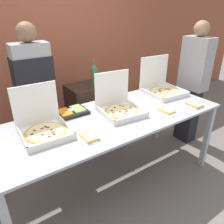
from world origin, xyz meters
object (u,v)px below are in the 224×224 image
at_px(pizza_box_far_right, 43,125).
at_px(person_guest_cap, 193,83).
at_px(paper_plate_front_left, 194,105).
at_px(paper_plate_front_right, 167,111).
at_px(paper_plate_front_center, 89,137).
at_px(pizza_box_near_right, 162,87).
at_px(pizza_box_far_left, 119,106).
at_px(soda_can_silver, 109,80).
at_px(person_server_vest, 36,94).
at_px(veggie_tray, 71,112).
at_px(soda_bottle, 94,74).

distance_m(pizza_box_far_right, person_guest_cap, 2.24).
bearing_deg(paper_plate_front_left, paper_plate_front_right, 168.94).
bearing_deg(pizza_box_far_right, paper_plate_front_right, -13.05).
bearing_deg(paper_plate_front_center, pizza_box_far_right, 132.23).
xyz_separation_m(pizza_box_far_right, paper_plate_front_left, (1.63, -0.40, -0.06)).
bearing_deg(pizza_box_near_right, pizza_box_far_left, -164.20).
distance_m(paper_plate_front_right, soda_can_silver, 0.99).
relative_size(pizza_box_far_right, person_server_vest, 0.25).
bearing_deg(veggie_tray, pizza_box_far_left, -29.45).
bearing_deg(pizza_box_far_left, person_guest_cap, 10.51).
bearing_deg(paper_plate_front_left, soda_bottle, 121.36).
bearing_deg(pizza_box_far_right, person_guest_cap, 3.69).
bearing_deg(paper_plate_front_center, veggie_tray, 81.52).
bearing_deg(pizza_box_near_right, person_guest_cap, -0.94).
relative_size(paper_plate_front_right, paper_plate_front_left, 1.24).
xyz_separation_m(soda_can_silver, person_server_vest, (-0.98, 0.07, -0.02)).
distance_m(pizza_box_far_left, paper_plate_front_left, 0.89).
height_order(person_server_vest, person_guest_cap, person_server_vest).
relative_size(pizza_box_far_left, veggie_tray, 1.40).
relative_size(paper_plate_front_center, veggie_tray, 0.62).
relative_size(paper_plate_front_center, soda_can_silver, 1.68).
xyz_separation_m(paper_plate_front_center, paper_plate_front_left, (1.34, -0.08, 0.00)).
height_order(soda_bottle, person_server_vest, person_server_vest).
distance_m(veggie_tray, person_server_vest, 0.54).
xyz_separation_m(pizza_box_far_right, pizza_box_far_left, (0.82, -0.04, -0.00)).
distance_m(paper_plate_front_center, soda_bottle, 1.24).
xyz_separation_m(paper_plate_front_left, veggie_tray, (-1.26, 0.62, 0.01)).
height_order(paper_plate_front_center, person_guest_cap, person_guest_cap).
relative_size(soda_bottle, soda_can_silver, 2.80).
bearing_deg(soda_can_silver, soda_bottle, 160.89).
bearing_deg(paper_plate_front_center, pizza_box_far_left, 28.29).
bearing_deg(paper_plate_front_left, person_guest_cap, 38.46).
distance_m(pizza_box_far_left, paper_plate_front_center, 0.60).
distance_m(soda_can_silver, person_guest_cap, 1.23).
relative_size(pizza_box_far_left, paper_plate_front_center, 2.26).
bearing_deg(paper_plate_front_left, veggie_tray, 153.75).
distance_m(paper_plate_front_center, paper_plate_front_right, 0.96).
bearing_deg(person_guest_cap, soda_bottle, 63.81).
bearing_deg(person_guest_cap, soda_can_silver, 62.66).
height_order(pizza_box_far_left, soda_can_silver, pizza_box_far_left).
relative_size(pizza_box_far_left, soda_bottle, 1.35).
xyz_separation_m(pizza_box_far_left, person_guest_cap, (1.42, 0.11, -0.04)).
xyz_separation_m(soda_bottle, soda_can_silver, (0.19, -0.07, -0.09)).
distance_m(soda_can_silver, person_server_vest, 0.98).
bearing_deg(paper_plate_front_right, person_guest_cap, 22.40).
xyz_separation_m(pizza_box_far_right, soda_bottle, (0.95, 0.71, 0.15)).
distance_m(paper_plate_front_right, paper_plate_front_left, 0.39).
xyz_separation_m(pizza_box_far_right, person_guest_cap, (2.24, 0.08, -0.04)).
relative_size(pizza_box_near_right, soda_can_silver, 4.08).
bearing_deg(paper_plate_front_right, soda_can_silver, 96.28).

